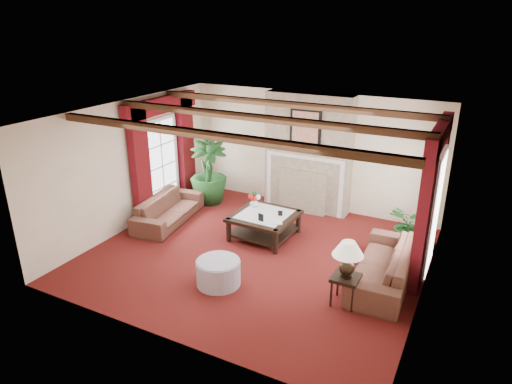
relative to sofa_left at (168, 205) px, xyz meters
The scene contains 23 objects.
floor 2.49m from the sofa_left, 10.52° to the right, with size 6.00×6.00×0.00m, color #490E0D.
ceiling 3.37m from the sofa_left, 10.52° to the right, with size 6.00×6.00×0.00m, color white.
back_wall 3.47m from the sofa_left, 43.62° to the left, with size 6.00×0.02×2.70m, color beige.
left_wall 1.21m from the sofa_left, 142.53° to the right, with size 0.02×5.50×2.70m, color beige.
right_wall 5.52m from the sofa_left, ahead, with size 0.02×5.50×2.70m, color beige.
ceiling_beams 3.33m from the sofa_left, 10.52° to the right, with size 6.00×3.00×0.12m, color #331E10, non-canonical shape.
fireplace 3.95m from the sofa_left, 41.03° to the left, with size 2.00×0.52×2.70m, color tan, non-canonical shape.
french_door_left 1.91m from the sofa_left, 135.17° to the left, with size 0.10×1.10×2.16m, color white, non-canonical shape.
french_door_right 5.69m from the sofa_left, ahead, with size 0.10×1.10×2.16m, color white, non-canonical shape.
curtains_left 2.27m from the sofa_left, 128.89° to the left, with size 0.20×2.40×2.55m, color #49090A, non-canonical shape.
curtains_right 5.73m from the sofa_left, ahead, with size 0.20×2.40×2.55m, color #49090A, non-canonical shape.
sofa_left is the anchor object (origin of this frame).
sofa_right 4.77m from the sofa_left, ahead, with size 0.73×2.24×0.87m, color #340E15.
potted_palm 1.39m from the sofa_left, 82.55° to the left, with size 1.73×1.74×0.88m, color black.
small_plant 5.05m from the sofa_left, 14.33° to the left, with size 1.11×1.11×0.65m, color black.
coffee_table 2.23m from the sofa_left, ahead, with size 1.21×1.21×0.50m, color black, non-canonical shape.
side_table 4.54m from the sofa_left, 15.70° to the right, with size 0.42×0.42×0.49m, color black, non-canonical shape.
ottoman 2.84m from the sofa_left, 35.67° to the right, with size 0.75×0.75×0.44m, color gray.
table_lamp 4.56m from the sofa_left, 15.70° to the right, with size 0.48×0.48×0.61m, color black, non-canonical shape.
flower_vase 1.93m from the sofa_left, 16.76° to the left, with size 0.22×0.22×0.19m, color silver.
book 2.49m from the sofa_left, ahead, with size 0.21×0.12×0.30m, color black.
photo_frame_a 2.30m from the sofa_left, ahead, with size 0.12×0.02×0.16m, color black, non-canonical shape.
photo_frame_b 2.56m from the sofa_left, ahead, with size 0.09×0.02×0.12m, color black, non-canonical shape.
Camera 1 is at (3.51, -6.85, 4.26)m, focal length 32.00 mm.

